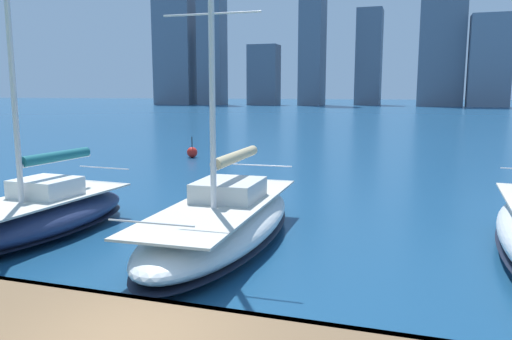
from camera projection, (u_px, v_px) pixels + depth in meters
name	position (u px, v px, depth m)	size (l,w,h in m)	color
dock_pier	(137.00, 337.00, 7.77)	(28.00, 2.80, 0.60)	brown
city_skyline	(391.00, 38.00, 154.12)	(165.21, 22.62, 54.00)	slate
sailboat_tan	(223.00, 221.00, 14.29)	(3.23, 9.30, 9.69)	white
sailboat_teal	(38.00, 213.00, 15.14)	(3.27, 7.35, 11.82)	navy
channel_buoy	(192.00, 152.00, 33.18)	(0.70, 0.70, 1.40)	red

